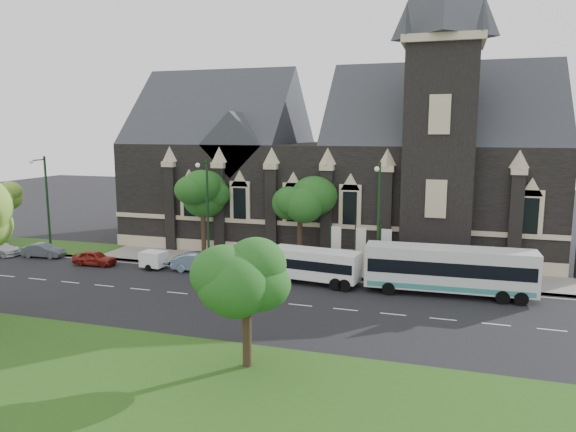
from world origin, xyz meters
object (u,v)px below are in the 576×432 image
at_px(tree_walk_right, 303,196).
at_px(shuttle_bus, 315,264).
at_px(box_trailer, 154,259).
at_px(street_lamp_mid, 207,207).
at_px(tree_walk_far, 4,197).
at_px(car_far_grey, 43,250).
at_px(street_lamp_far, 46,199).
at_px(car_far_red, 95,258).
at_px(tour_coach, 449,269).
at_px(banner_flag_center, 359,244).
at_px(tree_park_east, 251,273).
at_px(tree_walk_left, 206,193).
at_px(banner_flag_right, 384,245).
at_px(banner_flag_left, 334,242).
at_px(sedan, 200,262).
at_px(street_lamp_near, 378,215).

relative_size(tree_walk_right, shuttle_bus, 1.14).
relative_size(tree_walk_right, box_trailer, 2.77).
height_order(street_lamp_mid, shuttle_bus, street_lamp_mid).
relative_size(tree_walk_far, car_far_grey, 1.67).
bearing_deg(street_lamp_far, shuttle_bus, -4.41).
relative_size(shuttle_bus, car_far_red, 1.86).
height_order(tree_walk_right, tour_coach, tree_walk_right).
bearing_deg(car_far_red, car_far_grey, 76.53).
bearing_deg(tree_walk_right, banner_flag_center, -18.64).
relative_size(tree_park_east, tree_walk_left, 0.82).
relative_size(street_lamp_mid, banner_flag_right, 2.25).
height_order(tree_walk_far, shuttle_bus, tree_walk_far).
bearing_deg(tree_walk_far, banner_flag_center, -1.86).
height_order(tree_walk_left, street_lamp_far, street_lamp_far).
relative_size(banner_flag_left, banner_flag_center, 1.00).
bearing_deg(tree_walk_left, banner_flag_left, -8.02).
height_order(tree_walk_right, shuttle_bus, tree_walk_right).
bearing_deg(banner_flag_right, sedan, -167.25).
height_order(tree_walk_far, car_far_grey, tree_walk_far).
relative_size(tree_walk_right, street_lamp_far, 0.87).
bearing_deg(car_far_red, tree_walk_far, 66.39).
distance_m(tree_walk_right, tour_coach, 13.82).
distance_m(tree_park_east, street_lamp_mid, 19.32).
bearing_deg(car_far_red, sedan, -88.49).
distance_m(tree_walk_left, car_far_red, 10.88).
height_order(sedan, car_far_grey, sedan).
relative_size(tree_park_east, tree_walk_right, 0.81).
height_order(tree_park_east, tree_walk_left, tree_walk_left).
bearing_deg(street_lamp_far, tree_walk_left, 14.26).
bearing_deg(tree_park_east, banner_flag_center, 83.43).
distance_m(tree_walk_far, car_far_grey, 9.95).
bearing_deg(box_trailer, tree_walk_far, 171.70).
relative_size(tree_walk_left, street_lamp_far, 0.85).
height_order(banner_flag_left, shuttle_bus, banner_flag_left).
distance_m(box_trailer, car_far_grey, 11.68).
height_order(tree_walk_far, banner_flag_center, tree_walk_far).
distance_m(tree_walk_right, banner_flag_center, 6.36).
xyz_separation_m(street_lamp_near, banner_flag_left, (-3.71, 1.91, -2.73)).
relative_size(tree_park_east, banner_flag_left, 1.57).
xyz_separation_m(tree_walk_right, banner_flag_left, (3.08, -1.71, -3.43)).
xyz_separation_m(street_lamp_near, tour_coach, (5.23, -1.90, -3.30)).
bearing_deg(car_far_red, tour_coach, -93.00).
relative_size(street_lamp_far, shuttle_bus, 1.32).
bearing_deg(sedan, banner_flag_left, -77.43).
height_order(banner_flag_left, tour_coach, banner_flag_left).
height_order(banner_flag_center, box_trailer, banner_flag_center).
height_order(tree_walk_right, car_far_grey, tree_walk_right).
xyz_separation_m(tree_park_east, box_trailer, (-14.23, 14.64, -3.78)).
xyz_separation_m(tree_walk_right, tree_walk_left, (-9.01, -0.01, -0.08)).
distance_m(tree_walk_left, banner_flag_left, 12.66).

